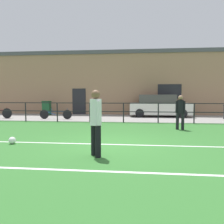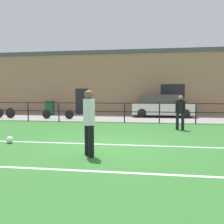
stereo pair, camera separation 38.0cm
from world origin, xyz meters
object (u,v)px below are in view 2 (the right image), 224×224
player_goalkeeper (180,110)px  trash_bin_1 (50,108)px  player_striker (89,119)px  bicycle_parked_0 (58,114)px  parked_car_red (162,106)px  bicycle_parked_2 (0,113)px  soccer_ball_match (10,140)px

player_goalkeeper → trash_bin_1: bearing=155.5°
player_striker → bicycle_parked_0: bearing=169.8°
parked_car_red → trash_bin_1: 8.59m
bicycle_parked_2 → bicycle_parked_0: bearing=-0.0°
player_striker → trash_bin_1: size_ratio=1.62×
player_striker → parked_car_red: 11.51m
player_striker → trash_bin_1: player_striker is taller
parked_car_red → bicycle_parked_2: (-11.10, -2.51, -0.40)m
player_striker → parked_car_red: (2.65, 11.20, -0.23)m
player_goalkeeper → soccer_ball_match: size_ratio=6.84×
player_goalkeeper → parked_car_red: (-0.43, 6.16, -0.14)m
bicycle_parked_2 → trash_bin_1: (2.51, 2.65, 0.20)m
bicycle_parked_2 → trash_bin_1: bearing=46.6°
player_goalkeeper → player_striker: size_ratio=0.91×
parked_car_red → bicycle_parked_0: 7.37m
player_goalkeeper → bicycle_parked_0: 8.22m
bicycle_parked_0 → player_striker: bearing=-63.8°
bicycle_parked_0 → bicycle_parked_2: (-4.19, 0.00, 0.04)m
player_goalkeeper → bicycle_parked_2: player_goalkeeper is taller
bicycle_parked_0 → trash_bin_1: bearing=122.3°
soccer_ball_match → trash_bin_1: (-2.88, 10.13, 0.45)m
player_goalkeeper → bicycle_parked_2: 12.10m
trash_bin_1 → player_goalkeeper: bearing=-34.9°
player_striker → bicycle_parked_2: player_striker is taller
soccer_ball_match → player_goalkeeper: bearing=31.9°
player_striker → bicycle_parked_0: (-4.27, 8.69, -0.67)m
soccer_ball_match → bicycle_parked_0: bearing=99.1°
soccer_ball_match → trash_bin_1: 10.54m
parked_car_red → trash_bin_1: bearing=179.1°
parked_car_red → trash_bin_1: (-8.59, 0.14, -0.20)m
player_goalkeeper → bicycle_parked_2: bearing=172.8°
bicycle_parked_0 → soccer_ball_match: bearing=-80.9°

